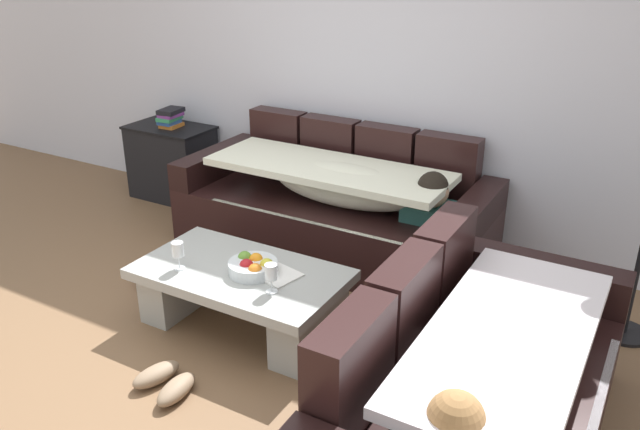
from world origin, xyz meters
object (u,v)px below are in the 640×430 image
object	(u,v)px
fruit_bowl	(253,266)
wine_glass_near_right	(271,273)
couch_along_wall	(338,209)
side_cabinet	(172,162)
wine_glass_near_left	(178,251)
crumpled_garment	(161,275)
pair_of_shoes	(166,382)
couch_near_window	(477,396)
coffee_table	(241,291)
open_magazine	(274,273)
book_stack_on_cabinet	(170,117)

from	to	relation	value
fruit_bowl	wine_glass_near_right	bearing A→B (deg)	-31.33
couch_along_wall	side_cabinet	xyz separation A→B (m)	(-1.76, 0.23, -0.01)
wine_glass_near_left	crumpled_garment	world-z (taller)	wine_glass_near_left
pair_of_shoes	crumpled_garment	world-z (taller)	crumpled_garment
couch_along_wall	couch_near_window	world-z (taller)	same
couch_near_window	crumpled_garment	size ratio (longest dim) A/B	4.66
coffee_table	wine_glass_near_right	bearing A→B (deg)	-22.11
wine_glass_near_left	pair_of_shoes	distance (m)	0.74
fruit_bowl	wine_glass_near_right	xyz separation A→B (m)	(0.21, -0.13, 0.07)
couch_near_window	pair_of_shoes	world-z (taller)	couch_near_window
open_magazine	couch_near_window	bearing A→B (deg)	-4.16
wine_glass_near_left	wine_glass_near_right	size ratio (longest dim) A/B	1.00
side_cabinet	book_stack_on_cabinet	xyz separation A→B (m)	(0.03, -0.00, 0.40)
couch_near_window	wine_glass_near_right	distance (m)	1.23
wine_glass_near_right	coffee_table	bearing A→B (deg)	157.89
side_cabinet	book_stack_on_cabinet	bearing A→B (deg)	-6.19
couch_along_wall	crumpled_garment	xyz separation A→B (m)	(-0.78, -1.01, -0.27)
wine_glass_near_right	wine_glass_near_left	bearing A→B (deg)	-176.01
wine_glass_near_left	wine_glass_near_right	world-z (taller)	same
open_magazine	book_stack_on_cabinet	size ratio (longest dim) A/B	1.17
couch_along_wall	coffee_table	distance (m)	1.16
wine_glass_near_left	open_magazine	world-z (taller)	wine_glass_near_left
book_stack_on_cabinet	wine_glass_near_right	bearing A→B (deg)	-36.60
coffee_table	wine_glass_near_left	distance (m)	0.43
crumpled_garment	wine_glass_near_left	bearing A→B (deg)	-33.59
side_cabinet	pair_of_shoes	xyz separation A→B (m)	(1.76, -2.05, -0.28)
couch_along_wall	coffee_table	world-z (taller)	couch_along_wall
couch_along_wall	open_magazine	xyz separation A→B (m)	(0.19, -1.10, 0.05)
couch_near_window	coffee_table	bearing A→B (deg)	77.00
open_magazine	side_cabinet	size ratio (longest dim) A/B	0.39
couch_along_wall	open_magazine	size ratio (longest dim) A/B	7.95
coffee_table	side_cabinet	world-z (taller)	side_cabinet
open_magazine	crumpled_garment	distance (m)	1.03
couch_near_window	pair_of_shoes	size ratio (longest dim) A/B	5.60
couch_near_window	book_stack_on_cabinet	xyz separation A→B (m)	(-3.22, 1.73, 0.39)
couch_along_wall	pair_of_shoes	world-z (taller)	couch_along_wall
wine_glass_near_right	pair_of_shoes	xyz separation A→B (m)	(-0.29, -0.54, -0.45)
wine_glass_near_right	side_cabinet	xyz separation A→B (m)	(-2.05, 1.50, -0.17)
couch_near_window	book_stack_on_cabinet	bearing A→B (deg)	61.80
coffee_table	book_stack_on_cabinet	world-z (taller)	book_stack_on_cabinet
pair_of_shoes	fruit_bowl	bearing A→B (deg)	82.79
wine_glass_near_left	crumpled_garment	bearing A→B (deg)	146.41
wine_glass_near_right	pair_of_shoes	distance (m)	0.77
couch_near_window	open_magazine	distance (m)	1.36
couch_near_window	wine_glass_near_left	distance (m)	1.82
wine_glass_near_right	fruit_bowl	bearing A→B (deg)	148.67
open_magazine	book_stack_on_cabinet	xyz separation A→B (m)	(-1.92, 1.33, 0.34)
wine_glass_near_left	book_stack_on_cabinet	distance (m)	2.11
wine_glass_near_left	crumpled_garment	size ratio (longest dim) A/B	0.42
couch_along_wall	side_cabinet	distance (m)	1.77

